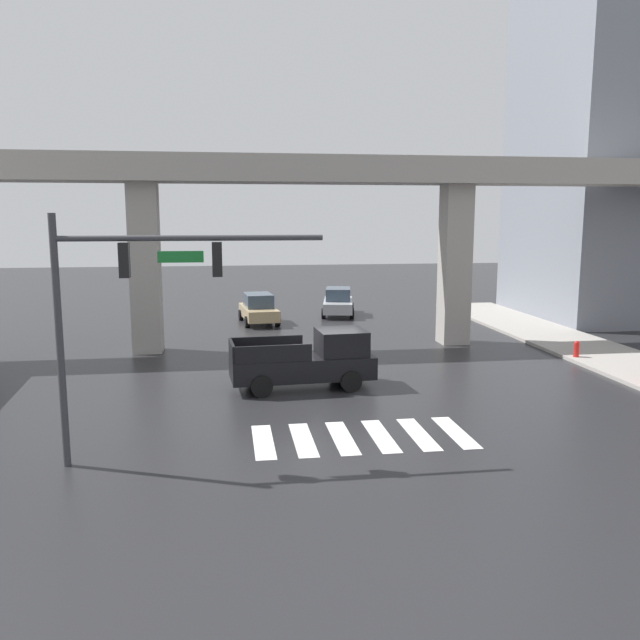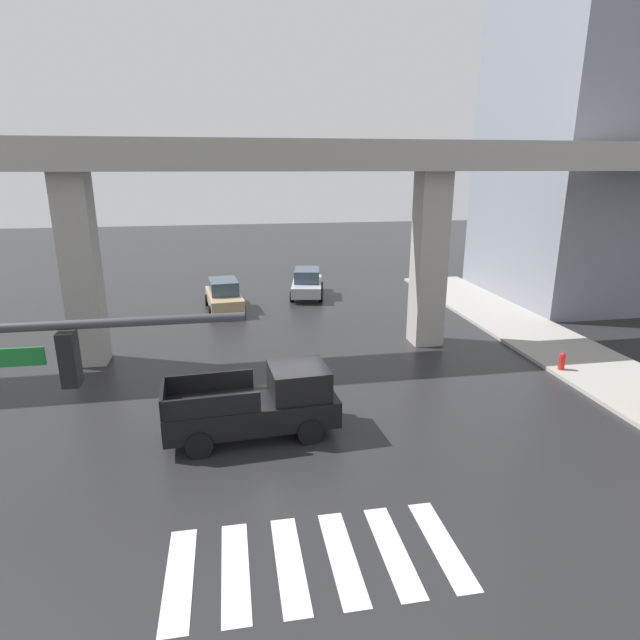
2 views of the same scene
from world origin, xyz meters
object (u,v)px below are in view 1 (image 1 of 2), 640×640
at_px(traffic_signal_mast, 130,289).
at_px(fire_hydrant, 576,350).
at_px(sedan_silver, 338,302).
at_px(pickup_truck, 310,361).
at_px(sedan_tan, 259,309).

height_order(traffic_signal_mast, fire_hydrant, traffic_signal_mast).
xyz_separation_m(sedan_silver, fire_hydrant, (7.94, -14.21, -0.42)).
height_order(pickup_truck, sedan_tan, pickup_truck).
bearing_deg(sedan_silver, traffic_signal_mast, -111.33).
xyz_separation_m(sedan_silver, traffic_signal_mast, (-9.21, -23.58, 3.54)).
bearing_deg(fire_hydrant, sedan_tan, 137.64).
distance_m(sedan_silver, fire_hydrant, 16.28).
bearing_deg(pickup_truck, sedan_silver, 76.87).
bearing_deg(traffic_signal_mast, fire_hydrant, 28.66).
bearing_deg(fire_hydrant, traffic_signal_mast, -151.34).
relative_size(sedan_silver, fire_hydrant, 5.35).
bearing_deg(traffic_signal_mast, pickup_truck, 51.39).
xyz_separation_m(pickup_truck, sedan_tan, (-1.12, 14.70, -0.14)).
height_order(pickup_truck, fire_hydrant, pickup_truck).
relative_size(pickup_truck, traffic_signal_mast, 0.80).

